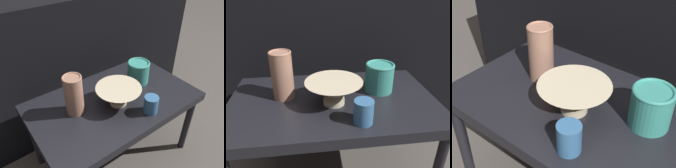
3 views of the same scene
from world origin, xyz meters
TOP-DOWN VIEW (x-y plane):
  - table at (0.00, 0.00)m, footprint 0.79×0.48m
  - couch_backdrop at (0.00, 0.55)m, footprint 1.70×0.50m
  - bowl at (-0.00, -0.03)m, footprint 0.21×0.21m
  - vase_textured_left at (-0.19, 0.04)m, footprint 0.08×0.08m
  - vase_colorful_right at (0.19, 0.05)m, footprint 0.11×0.11m
  - cup at (0.08, -0.16)m, footprint 0.06×0.06m

SIDE VIEW (x-z plane):
  - table at x=0.00m, z-range 0.16..0.58m
  - couch_backdrop at x=0.00m, z-range 0.00..0.82m
  - cup at x=0.08m, z-range 0.42..0.50m
  - bowl at x=0.00m, z-range 0.43..0.52m
  - vase_colorful_right at x=0.19m, z-range 0.42..0.54m
  - vase_textured_left at x=-0.19m, z-range 0.42..0.61m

